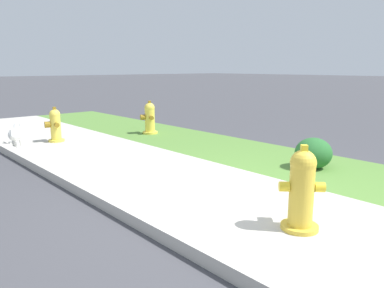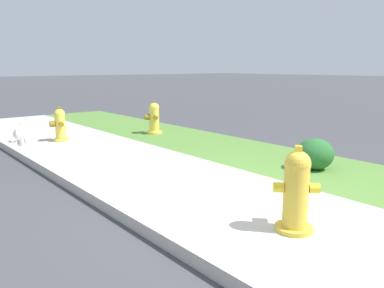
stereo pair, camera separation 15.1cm
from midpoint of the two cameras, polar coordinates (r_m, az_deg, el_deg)
The scene contains 9 objects.
ground_plane at distance 4.04m, azimuth 7.16°, elevation -9.34°, with size 120.00×120.00×0.00m, color #424247.
sidewalk_pavement at distance 4.04m, azimuth 7.16°, elevation -9.27°, with size 18.00×2.07×0.01m, color #BCB7AD.
grass_verge at distance 5.59m, azimuth 20.41°, elevation -3.99°, with size 18.00×1.82×0.01m, color #568438.
street_curb at distance 3.32m, azimuth -5.95°, elevation -13.03°, with size 18.00×0.16×0.12m, color #BCB7AD.
fire_hydrant_far_end at distance 8.24m, azimuth -7.00°, elevation 3.94°, with size 0.40×0.38×0.73m.
fire_hydrant_across_street at distance 3.45m, azimuth 15.14°, elevation -6.75°, with size 0.36×0.36×0.78m.
fire_hydrant_mid_block at distance 7.76m, azimuth -20.66°, elevation 2.66°, with size 0.39×0.36×0.69m.
small_white_dog at distance 7.53m, azimuth -25.79°, elevation 1.35°, with size 0.47×0.39×0.44m.
shrub_bush_far_verge at distance 5.64m, azimuth 17.28°, elevation -1.35°, with size 0.53×0.53×0.45m.
Camera 1 is at (2.40, -2.92, 1.44)m, focal length 35.00 mm.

